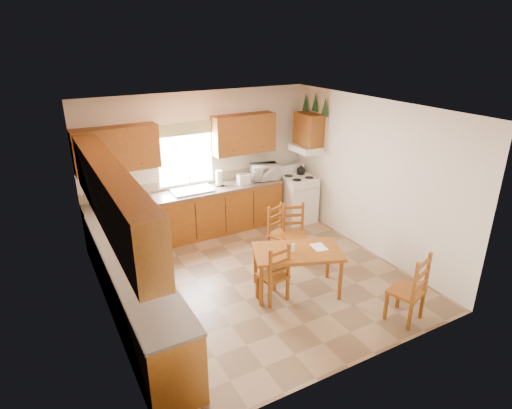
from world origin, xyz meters
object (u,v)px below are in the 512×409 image
chair_far_left (281,231)px  chair_near_left (273,272)px  microwave (265,172)px  chair_near_right (407,287)px  dining_table (297,271)px  chair_far_right (295,232)px  stove (298,199)px

chair_far_left → chair_near_left: bearing=-144.1°
microwave → chair_near_right: bearing=-79.1°
microwave → chair_far_left: size_ratio=0.57×
dining_table → chair_far_right: bearing=79.2°
chair_near_right → chair_far_left: (-0.50, 2.38, -0.05)m
chair_far_right → dining_table: bearing=-100.6°
dining_table → chair_near_right: (0.91, -1.29, 0.16)m
microwave → chair_far_right: (-0.29, -1.56, -0.61)m
microwave → chair_near_left: 2.91m
chair_near_left → chair_far_left: 1.39m
chair_far_left → chair_far_right: bearing=-58.0°
microwave → dining_table: (-0.88, -2.50, -0.73)m
chair_near_left → chair_far_right: (1.02, 0.96, 0.01)m
dining_table → chair_near_right: bearing=-33.7°
dining_table → chair_far_right: size_ratio=1.38×
chair_far_right → chair_far_left: bearing=160.4°
chair_near_right → stove: bearing=-116.9°
dining_table → chair_far_left: chair_far_left is taller
dining_table → chair_near_left: (-0.43, -0.02, 0.11)m
chair_near_left → chair_far_left: bearing=-134.1°
chair_far_left → dining_table: bearing=-127.3°
stove → dining_table: bearing=-119.9°
chair_near_left → chair_near_right: size_ratio=0.91×
chair_far_left → stove: bearing=28.2°
chair_far_right → chair_near_left: bearing=-115.5°
stove → microwave: bearing=160.3°
chair_near_right → chair_near_left: bearing=-60.5°
chair_near_left → chair_far_left: chair_near_left is taller
chair_far_right → chair_near_right: bearing=-60.4°
chair_near_left → chair_far_right: 1.40m
microwave → stove: bearing=-13.6°
stove → microwave: 0.93m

